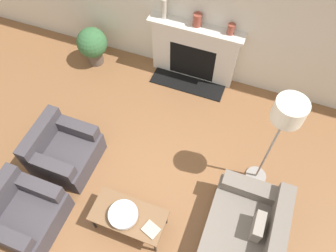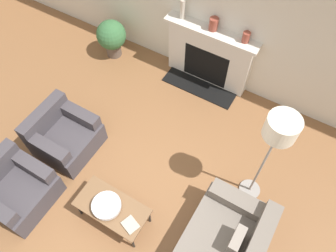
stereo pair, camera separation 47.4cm
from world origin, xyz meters
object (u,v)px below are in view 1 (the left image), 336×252
object	(u,v)px
coffee_table	(129,216)
book	(151,230)
mantel_vase_left	(164,8)
mantel_vase_center_left	(197,20)
potted_plant	(92,44)
armchair_near	(23,214)
bowl	(123,215)
armchair_far	(63,151)
mantel_vase_center_right	(231,29)
floor_lamp	(286,118)
fireplace	(194,53)

from	to	relation	value
coffee_table	book	world-z (taller)	book
book	mantel_vase_left	size ratio (longest dim) A/B	0.73
mantel_vase_center_left	potted_plant	size ratio (longest dim) A/B	0.28
armchair_near	bowl	world-z (taller)	armchair_near
armchair_far	mantel_vase_left	bearing A→B (deg)	-15.89
bowl	mantel_vase_center_right	bearing A→B (deg)	80.68
book	floor_lamp	world-z (taller)	floor_lamp
bowl	mantel_vase_center_right	xyz separation A→B (m)	(0.50, 3.04, 0.75)
bowl	mantel_vase_left	xyz separation A→B (m)	(-0.60, 3.04, 0.83)
armchair_far	book	xyz separation A→B (m)	(1.69, -0.64, 0.14)
mantel_vase_center_left	book	bearing A→B (deg)	-81.75
fireplace	bowl	world-z (taller)	fireplace
mantel_vase_center_right	floor_lamp	bearing A→B (deg)	-58.48
bowl	potted_plant	distance (m)	3.27
coffee_table	bowl	distance (m)	0.11
mantel_vase_center_left	floor_lamp	bearing A→B (deg)	-46.67
coffee_table	floor_lamp	world-z (taller)	floor_lamp
fireplace	bowl	xyz separation A→B (m)	(0.05, -3.02, -0.08)
mantel_vase_left	book	bearing A→B (deg)	-71.97
mantel_vase_center_right	mantel_vase_left	bearing A→B (deg)	180.00
bowl	mantel_vase_center_left	distance (m)	3.13
bowl	coffee_table	bearing A→B (deg)	33.80
fireplace	mantel_vase_left	bearing A→B (deg)	178.49
coffee_table	mantel_vase_center_right	xyz separation A→B (m)	(0.45, 3.01, 0.84)
mantel_vase_left	mantel_vase_center_right	world-z (taller)	mantel_vase_left
bowl	potted_plant	bearing A→B (deg)	125.06
fireplace	book	size ratio (longest dim) A/B	6.57
mantel_vase_left	mantel_vase_center_left	xyz separation A→B (m)	(0.56, 0.00, -0.06)
bowl	book	size ratio (longest dim) A/B	1.57
armchair_near	mantel_vase_center_right	size ratio (longest dim) A/B	5.07
coffee_table	bowl	bearing A→B (deg)	-146.20
armchair_near	mantel_vase_left	size ratio (longest dim) A/B	2.61
armchair_near	book	distance (m)	1.74
bowl	mantel_vase_left	bearing A→B (deg)	101.24
floor_lamp	armchair_far	bearing A→B (deg)	-164.60
mantel_vase_left	mantel_vase_center_right	xyz separation A→B (m)	(1.10, 0.00, -0.08)
floor_lamp	mantel_vase_center_left	world-z (taller)	floor_lamp
armchair_far	floor_lamp	xyz separation A→B (m)	(2.81, 0.78, 1.25)
mantel_vase_center_right	potted_plant	bearing A→B (deg)	-171.33
mantel_vase_left	mantel_vase_center_left	distance (m)	0.56
armchair_near	mantel_vase_center_right	distance (m)	4.00
fireplace	armchair_far	xyz separation A→B (m)	(-1.25, -2.42, -0.26)
armchair_near	floor_lamp	size ratio (longest dim) A/B	0.48
mantel_vase_left	mantel_vase_center_left	world-z (taller)	mantel_vase_left
coffee_table	armchair_near	bearing A→B (deg)	-161.54
floor_lamp	mantel_vase_center_right	bearing A→B (deg)	121.52
armchair_near	armchair_far	xyz separation A→B (m)	(0.00, 1.02, 0.00)
armchair_far	mantel_vase_center_right	distance (m)	3.16
armchair_near	mantel_vase_center_left	world-z (taller)	mantel_vase_center_left
mantel_vase_center_right	potted_plant	world-z (taller)	mantel_vase_center_right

